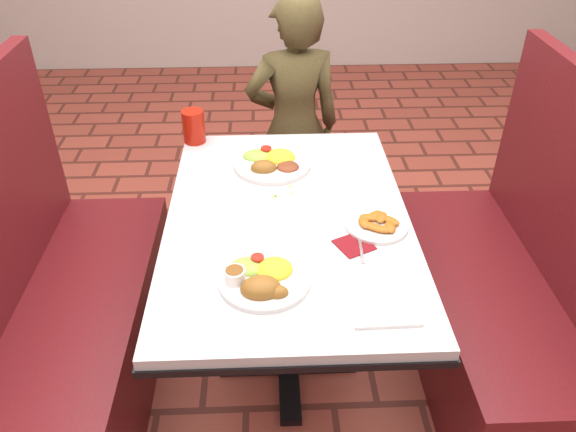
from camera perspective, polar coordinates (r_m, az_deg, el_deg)
The scene contains 14 objects.
dining_table at distance 1.91m, azimuth 0.00°, elevation -2.36°, with size 0.81×1.21×0.75m.
booth_bench_left at distance 2.25m, azimuth -21.08°, elevation -9.32°, with size 0.47×1.20×1.17m.
booth_bench_right at distance 2.29m, azimuth 20.59°, elevation -8.20°, with size 0.47×1.20×1.17m.
diner_person at distance 2.71m, azimuth 0.57°, elevation 8.96°, with size 0.46×0.30×1.25m, color brown.
near_dinner_plate at distance 1.58m, azimuth -2.62°, elevation -6.01°, with size 0.26×0.26×0.08m.
far_dinner_plate at distance 2.13m, azimuth -1.64°, elevation 5.76°, with size 0.29×0.29×0.07m.
plantain_plate at distance 1.82m, azimuth 9.00°, elevation -0.76°, with size 0.20×0.20×0.03m.
maroon_napkin at distance 1.74m, azimuth 6.72°, elevation -2.93°, with size 0.10×0.10×0.00m, color maroon.
spoon_utensil at distance 1.71m, azimuth 7.45°, elevation -3.51°, with size 0.01×0.12×0.00m, color silver.
red_tumbler at distance 2.32m, azimuth -9.56°, elevation 8.96°, with size 0.09×0.09×0.13m, color #AF180B.
paper_napkin at distance 1.53m, azimuth 9.73°, elevation -9.28°, with size 0.18×0.13×0.01m, color white.
knife_utensil at distance 1.60m, azimuth -3.71°, elevation -6.26°, with size 0.01×0.18×0.00m, color silver.
fork_utensil at distance 1.59m, azimuth -2.77°, elevation -6.62°, with size 0.01×0.17×0.00m, color silver.
lettuce_shreds at distance 1.91m, azimuth 1.13°, elevation 1.08°, with size 0.28×0.32×0.00m, color #99C64F, non-canonical shape.
Camera 1 is at (-0.06, -1.52, 1.81)m, focal length 35.00 mm.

